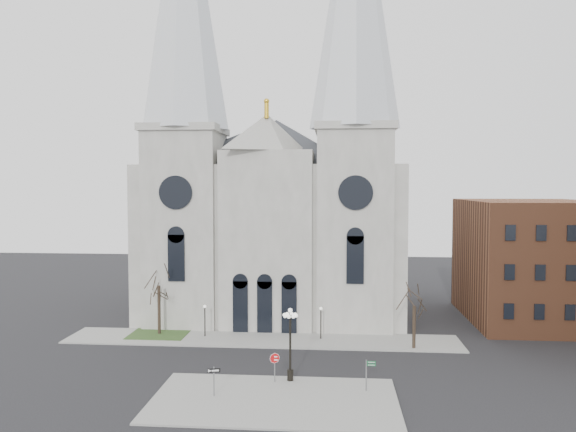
# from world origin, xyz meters

# --- Properties ---
(ground) EXTENTS (160.00, 160.00, 0.00)m
(ground) POSITION_xyz_m (0.00, 0.00, 0.00)
(ground) COLOR black
(ground) RESTS_ON ground
(sidewalk_near) EXTENTS (18.00, 10.00, 0.14)m
(sidewalk_near) POSITION_xyz_m (3.00, -5.00, 0.07)
(sidewalk_near) COLOR gray
(sidewalk_near) RESTS_ON ground
(sidewalk_far) EXTENTS (40.00, 6.00, 0.14)m
(sidewalk_far) POSITION_xyz_m (0.00, 11.00, 0.07)
(sidewalk_far) COLOR gray
(sidewalk_far) RESTS_ON ground
(grass_patch) EXTENTS (6.00, 5.00, 0.18)m
(grass_patch) POSITION_xyz_m (-11.00, 12.00, 0.09)
(grass_patch) COLOR #2F491F
(grass_patch) RESTS_ON ground
(cathedral) EXTENTS (33.00, 26.66, 54.00)m
(cathedral) POSITION_xyz_m (0.00, 22.86, 18.48)
(cathedral) COLOR gray
(cathedral) RESTS_ON ground
(bg_building_brick) EXTENTS (14.00, 18.00, 14.00)m
(bg_building_brick) POSITION_xyz_m (30.00, 22.00, 7.00)
(bg_building_brick) COLOR brown
(bg_building_brick) RESTS_ON ground
(tree_left) EXTENTS (3.20, 3.20, 7.50)m
(tree_left) POSITION_xyz_m (-11.00, 12.00, 5.58)
(tree_left) COLOR black
(tree_left) RESTS_ON ground
(tree_right) EXTENTS (3.20, 3.20, 6.00)m
(tree_right) POSITION_xyz_m (15.00, 9.00, 4.47)
(tree_right) COLOR black
(tree_right) RESTS_ON ground
(ped_lamp_left) EXTENTS (0.32, 0.32, 3.26)m
(ped_lamp_left) POSITION_xyz_m (-6.00, 11.50, 2.33)
(ped_lamp_left) COLOR black
(ped_lamp_left) RESTS_ON sidewalk_far
(ped_lamp_right) EXTENTS (0.32, 0.32, 3.26)m
(ped_lamp_right) POSITION_xyz_m (6.00, 11.50, 2.33)
(ped_lamp_right) COLOR black
(ped_lamp_right) RESTS_ON sidewalk_far
(stop_sign) EXTENTS (0.85, 0.09, 2.35)m
(stop_sign) POSITION_xyz_m (2.65, -1.44, 1.83)
(stop_sign) COLOR slate
(stop_sign) RESTS_ON sidewalk_near
(globe_lamp) EXTENTS (1.45, 1.45, 5.85)m
(globe_lamp) POSITION_xyz_m (3.85, -0.99, 3.81)
(globe_lamp) COLOR black
(globe_lamp) RESTS_ON sidewalk_near
(one_way_sign) EXTENTS (0.94, 0.28, 2.18)m
(one_way_sign) POSITION_xyz_m (-1.53, -4.74, 1.62)
(one_way_sign) COLOR slate
(one_way_sign) RESTS_ON sidewalk_near
(street_name_sign) EXTENTS (0.76, 0.10, 2.38)m
(street_name_sign) POSITION_xyz_m (9.87, -2.76, 1.54)
(street_name_sign) COLOR slate
(street_name_sign) RESTS_ON sidewalk_near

